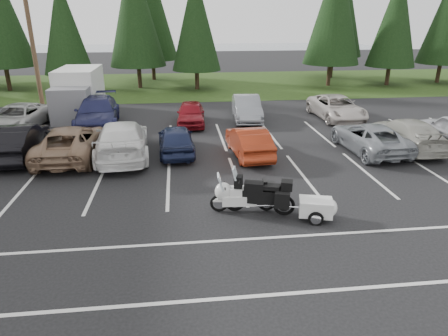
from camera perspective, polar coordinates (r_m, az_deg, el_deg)
ground at (r=14.82m, az=0.54°, el=-3.19°), size 120.00×120.00×0.00m
grass_strip at (r=37.93m, az=-4.03°, el=11.80°), size 80.00×16.00×0.01m
lake_water at (r=68.91m, az=-1.89°, el=16.00°), size 70.00×50.00×0.02m
utility_pole at (r=26.77m, az=-25.75°, el=16.13°), size 1.60×0.26×9.00m
box_truck at (r=27.06m, az=-20.28°, el=9.93°), size 2.40×5.60×2.90m
stall_markings at (r=16.65m, az=-0.31°, el=-0.37°), size 32.00×16.00×0.01m
conifer_3 at (r=35.91m, az=-21.96°, el=18.35°), size 3.87×3.87×9.02m
conifer_4 at (r=36.46m, az=-12.67°, el=21.31°), size 4.80×4.80×11.17m
conifer_5 at (r=35.05m, az=-4.08°, el=20.28°), size 4.14×4.14×9.63m
conifer_6 at (r=38.05m, az=15.59°, el=21.31°), size 4.93×4.93×11.48m
conifer_7 at (r=40.09m, az=23.36°, el=19.08°), size 4.27×4.27×9.94m
conifer_back_b at (r=40.97m, az=-10.57°, el=21.71°), size 4.97×4.97×11.58m
car_near_1 at (r=20.17m, az=-27.32°, el=3.44°), size 1.93×4.85×1.57m
car_near_2 at (r=19.21m, az=-21.05°, el=3.47°), size 2.50×5.35×1.48m
car_near_3 at (r=18.64m, az=-14.37°, el=3.98°), size 2.78×5.82×1.64m
car_near_4 at (r=18.68m, az=-6.84°, el=4.09°), size 1.78×4.06×1.36m
car_near_5 at (r=18.29m, az=3.55°, el=3.80°), size 1.73×4.17×1.34m
car_near_6 at (r=20.09m, az=20.03°, el=4.14°), size 2.50×4.96×1.35m
car_near_7 at (r=21.22m, az=24.52°, el=4.50°), size 2.11×5.01×1.44m
car_far_0 at (r=25.33m, az=-27.44°, el=6.41°), size 2.80×5.20×1.39m
car_far_1 at (r=24.23m, az=-17.64°, el=7.56°), size 2.87×5.93×1.66m
car_far_2 at (r=23.72m, az=-4.75°, el=7.79°), size 1.78×3.99×1.33m
car_far_3 at (r=24.71m, az=3.28°, el=8.52°), size 1.85×4.54×1.47m
car_far_4 at (r=25.91m, az=15.78°, el=8.30°), size 2.55×5.18×1.41m
touring_motorcycle at (r=13.03m, az=2.76°, el=-3.55°), size 2.45×0.90×1.33m
cargo_trailer at (r=12.98m, az=12.92°, el=-5.76°), size 1.66×1.19×0.69m
adventure_motorcycle at (r=12.89m, az=5.04°, el=-3.32°), size 2.72×1.62×1.57m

